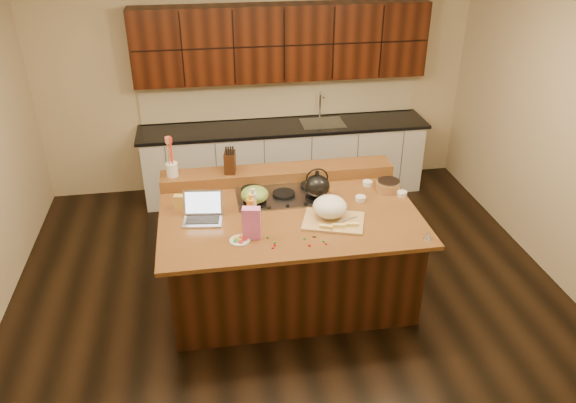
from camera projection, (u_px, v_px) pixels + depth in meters
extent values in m
cube|color=black|center=(289.00, 291.00, 5.69)|extent=(5.50, 5.00, 0.01)
cube|color=silver|center=(289.00, 14.00, 4.39)|extent=(5.50, 5.00, 0.01)
cube|color=#C7B38B|center=(257.00, 87.00, 7.21)|extent=(5.50, 0.01, 2.70)
cube|color=#C7B38B|center=(369.00, 377.00, 2.87)|extent=(5.50, 0.01, 2.70)
cube|color=#C7B38B|center=(569.00, 150.00, 5.43)|extent=(0.01, 5.00, 2.70)
cube|color=black|center=(289.00, 254.00, 5.48)|extent=(2.22, 1.42, 0.88)
cube|color=black|center=(289.00, 213.00, 5.26)|extent=(2.40, 1.60, 0.04)
cube|color=black|center=(278.00, 174.00, 5.82)|extent=(2.40, 0.30, 0.12)
cube|color=gray|center=(284.00, 196.00, 5.50)|extent=(0.92, 0.52, 0.02)
cylinder|color=black|center=(252.00, 190.00, 5.56)|extent=(0.22, 0.22, 0.03)
cylinder|color=black|center=(311.00, 186.00, 5.65)|extent=(0.22, 0.22, 0.03)
cylinder|color=black|center=(255.00, 203.00, 5.34)|extent=(0.22, 0.22, 0.03)
cylinder|color=black|center=(317.00, 198.00, 5.42)|extent=(0.22, 0.22, 0.03)
cylinder|color=black|center=(284.00, 194.00, 5.49)|extent=(0.22, 0.22, 0.03)
cube|color=silver|center=(284.00, 160.00, 7.39)|extent=(3.60, 0.62, 0.90)
cube|color=black|center=(284.00, 127.00, 7.17)|extent=(3.70, 0.66, 0.04)
cube|color=gray|center=(322.00, 123.00, 7.23)|extent=(0.55, 0.42, 0.01)
cylinder|color=gray|center=(320.00, 105.00, 7.30)|extent=(0.02, 0.02, 0.36)
cube|color=black|center=(282.00, 43.00, 6.80)|extent=(3.60, 0.34, 0.90)
cube|color=#C7B38B|center=(280.00, 98.00, 7.30)|extent=(3.60, 0.03, 0.50)
ellipsoid|color=black|center=(317.00, 186.00, 5.36)|extent=(0.31, 0.31, 0.22)
ellipsoid|color=olive|center=(255.00, 194.00, 5.29)|extent=(0.29, 0.29, 0.15)
cube|color=#B7B7BC|center=(203.00, 221.00, 5.08)|extent=(0.38, 0.29, 0.02)
cube|color=black|center=(203.00, 220.00, 5.07)|extent=(0.31, 0.18, 0.00)
cube|color=#B7B7BC|center=(203.00, 202.00, 5.13)|extent=(0.36, 0.12, 0.23)
cube|color=silver|center=(203.00, 203.00, 5.12)|extent=(0.33, 0.10, 0.19)
cylinder|color=#F89F2B|center=(251.00, 213.00, 4.95)|extent=(0.08, 0.08, 0.27)
cylinder|color=silver|center=(253.00, 206.00, 5.08)|extent=(0.08, 0.08, 0.25)
cube|color=tan|center=(333.00, 221.00, 5.06)|extent=(0.64, 0.55, 0.02)
ellipsoid|color=white|center=(330.00, 207.00, 5.08)|extent=(0.31, 0.31, 0.19)
cube|color=#EDD872|center=(326.00, 227.00, 4.93)|extent=(0.12, 0.03, 0.03)
cube|color=#EDD872|center=(339.00, 226.00, 4.94)|extent=(0.12, 0.03, 0.03)
cube|color=#EDD872|center=(352.00, 225.00, 4.96)|extent=(0.12, 0.03, 0.03)
cylinder|color=gray|center=(347.00, 220.00, 5.06)|extent=(0.21, 0.08, 0.01)
cylinder|color=white|center=(360.00, 198.00, 5.42)|extent=(0.11, 0.11, 0.04)
cylinder|color=white|center=(402.00, 194.00, 5.51)|extent=(0.11, 0.11, 0.04)
cylinder|color=white|center=(367.00, 183.00, 5.71)|extent=(0.12, 0.12, 0.04)
cylinder|color=#996B3F|center=(388.00, 186.00, 5.60)|extent=(0.28, 0.28, 0.09)
cone|color=silver|center=(428.00, 235.00, 4.81)|extent=(0.09, 0.09, 0.07)
cube|color=pink|center=(252.00, 223.00, 4.78)|extent=(0.17, 0.11, 0.29)
cylinder|color=white|center=(240.00, 240.00, 4.80)|extent=(0.22, 0.22, 0.01)
cube|color=gold|center=(179.00, 202.00, 5.28)|extent=(0.10, 0.08, 0.13)
cylinder|color=white|center=(172.00, 169.00, 5.61)|extent=(0.16, 0.16, 0.14)
cube|color=black|center=(230.00, 162.00, 5.67)|extent=(0.13, 0.19, 0.21)
ellipsoid|color=red|center=(314.00, 236.00, 4.85)|extent=(0.02, 0.02, 0.02)
ellipsoid|color=#198C26|center=(315.00, 236.00, 4.85)|extent=(0.02, 0.02, 0.02)
ellipsoid|color=red|center=(326.00, 244.00, 4.74)|extent=(0.02, 0.02, 0.02)
ellipsoid|color=#198C26|center=(304.00, 239.00, 4.82)|extent=(0.02, 0.02, 0.02)
ellipsoid|color=red|center=(273.00, 248.00, 4.69)|extent=(0.02, 0.02, 0.02)
ellipsoid|color=#198C26|center=(323.00, 241.00, 4.78)|extent=(0.02, 0.02, 0.02)
ellipsoid|color=red|center=(309.00, 245.00, 4.72)|extent=(0.02, 0.02, 0.02)
ellipsoid|color=#198C26|center=(268.00, 237.00, 4.84)|extent=(0.02, 0.02, 0.02)
ellipsoid|color=red|center=(275.00, 245.00, 4.72)|extent=(0.02, 0.02, 0.02)
ellipsoid|color=#198C26|center=(275.00, 243.00, 4.76)|extent=(0.02, 0.02, 0.02)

